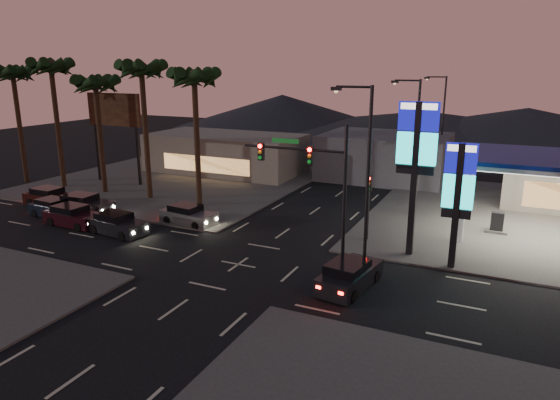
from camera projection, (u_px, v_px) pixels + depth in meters
The scene contains 29 objects.
ground at pixel (238, 264), 28.26m from camera, with size 140.00×140.00×0.00m, color black.
corner_lot_ne at pixel (544, 222), 35.69m from camera, with size 24.00×24.00×0.12m, color #47443F.
corner_lot_nw at pixel (177, 181), 48.80m from camera, with size 24.00×24.00×0.12m, color #47443F.
gas_station at pixel (557, 163), 30.90m from camera, with size 12.20×8.20×5.47m.
pylon_sign_tall at pixel (416, 149), 27.94m from camera, with size 2.20×0.35×9.00m.
pylon_sign_short at pixel (459, 187), 26.49m from camera, with size 1.60×0.35×7.00m.
traffic_signal_mast at pixel (314, 173), 27.11m from camera, with size 6.10×0.39×8.00m.
pedestal_signal at pixel (368, 197), 31.36m from camera, with size 0.32×0.39×4.30m.
streetlight_near at pixel (364, 173), 24.88m from camera, with size 2.14×0.25×10.00m.
streetlight_mid at pixel (413, 140), 36.25m from camera, with size 2.14×0.25×10.00m.
streetlight_far at pixel (441, 121), 48.50m from camera, with size 2.14×0.25×10.00m.
palm_a at pixel (195, 86), 37.82m from camera, with size 4.41×4.41×10.86m.
palm_b at pixel (142, 78), 39.73m from camera, with size 4.41×4.41×11.46m.
palm_c at pixel (96, 91), 42.06m from camera, with size 4.41×4.41×10.26m.
palm_d at pixel (52, 75), 43.78m from camera, with size 4.41×4.41×11.66m.
palm_e at pixel (13, 81), 45.96m from camera, with size 4.41×4.41×11.06m.
billboard at pixel (114, 117), 46.39m from camera, with size 6.00×0.30×8.50m.
building_far_west at pixel (226, 153), 52.73m from camera, with size 16.00×8.00×4.00m, color #726B5B.
building_far_mid at pixel (385, 156), 49.62m from camera, with size 12.00×9.00×4.40m, color #4C4C51.
hill_left at pixel (282, 112), 90.22m from camera, with size 40.00×40.00×6.00m, color black.
hill_right at pixel (527, 125), 73.97m from camera, with size 50.00×50.00×5.00m, color black.
hill_center at pixel (423, 124), 80.24m from camera, with size 60.00×60.00×4.00m, color black.
car_lane_a_front at pixel (117, 224), 33.35m from camera, with size 4.50×2.24×1.42m.
car_lane_a_mid at pixel (73, 216), 35.10m from camera, with size 4.47×2.03×1.43m.
car_lane_a_rear at pixel (54, 208), 37.18m from camera, with size 4.21×1.98×1.34m.
car_lane_b_front at pixel (188, 215), 35.41m from camera, with size 4.36×2.18×1.38m.
car_lane_b_mid at pixel (83, 205), 37.84m from camera, with size 4.75×2.23×1.51m.
car_lane_b_rear at pixel (50, 197), 40.12m from camera, with size 4.48×1.92×1.45m.
suv_station at pixel (349, 275), 25.10m from camera, with size 2.45×4.58×1.46m.
Camera 1 is at (13.32, -22.87, 10.84)m, focal length 32.00 mm.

